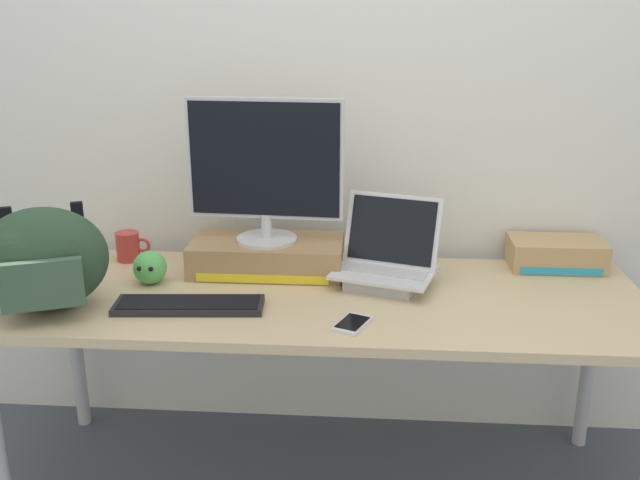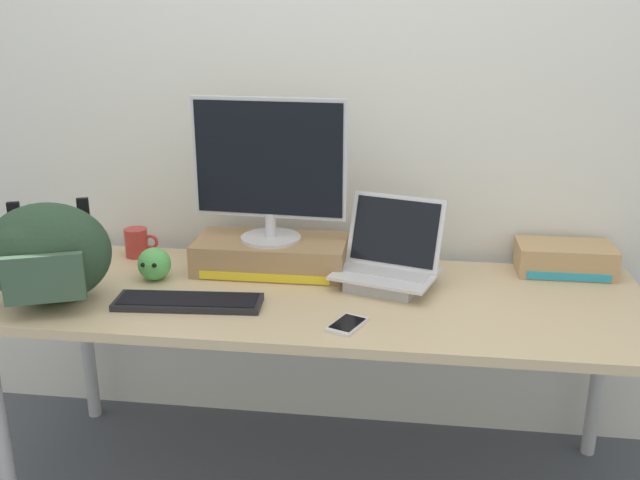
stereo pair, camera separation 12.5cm
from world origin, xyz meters
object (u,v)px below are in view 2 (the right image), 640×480
object	(u,v)px
coffee_mug	(137,243)
cell_phone	(347,324)
desktop_monitor	(269,168)
open_laptop	(388,269)
toner_box_cyan	(565,258)
plush_toy	(154,264)
messenger_backpack	(48,254)
toner_box_yellow	(271,255)
external_keyboard	(188,302)

from	to	relation	value
coffee_mug	cell_phone	xyz separation A→B (m)	(0.82, -0.49, -0.05)
desktop_monitor	open_laptop	size ratio (longest dim) A/B	1.40
desktop_monitor	coffee_mug	bearing A→B (deg)	175.49
toner_box_cyan	open_laptop	bearing A→B (deg)	-161.41
open_laptop	plush_toy	xyz separation A→B (m)	(-0.77, -0.05, -0.00)
desktop_monitor	coffee_mug	distance (m)	0.60
coffee_mug	open_laptop	bearing A→B (deg)	-10.08
open_laptop	messenger_backpack	distance (m)	1.06
coffee_mug	toner_box_cyan	distance (m)	1.51
desktop_monitor	messenger_backpack	distance (m)	0.74
toner_box_yellow	messenger_backpack	world-z (taller)	messenger_backpack
cell_phone	toner_box_cyan	bearing A→B (deg)	60.46
toner_box_yellow	cell_phone	world-z (taller)	toner_box_yellow
desktop_monitor	toner_box_cyan	distance (m)	1.05
open_laptop	toner_box_cyan	bearing A→B (deg)	35.70
external_keyboard	cell_phone	distance (m)	0.50
coffee_mug	toner_box_cyan	world-z (taller)	coffee_mug
external_keyboard	toner_box_cyan	world-z (taller)	toner_box_cyan
cell_phone	plush_toy	bearing A→B (deg)	-179.27
desktop_monitor	messenger_backpack	size ratio (longest dim) A/B	1.21
external_keyboard	toner_box_cyan	bearing A→B (deg)	16.44
messenger_backpack	toner_box_cyan	bearing A→B (deg)	-4.66
toner_box_cyan	desktop_monitor	bearing A→B (deg)	-173.69
toner_box_yellow	cell_phone	bearing A→B (deg)	-54.01
messenger_backpack	desktop_monitor	bearing A→B (deg)	9.91
external_keyboard	messenger_backpack	xyz separation A→B (m)	(-0.42, -0.03, 0.15)
open_laptop	cell_phone	size ratio (longest dim) A/B	2.50
toner_box_cyan	cell_phone	bearing A→B (deg)	-142.69
messenger_backpack	cell_phone	xyz separation A→B (m)	(0.91, -0.05, -0.15)
external_keyboard	coffee_mug	bearing A→B (deg)	124.18
desktop_monitor	toner_box_yellow	bearing A→B (deg)	88.69
external_keyboard	messenger_backpack	world-z (taller)	messenger_backpack
coffee_mug	plush_toy	world-z (taller)	plush_toy
desktop_monitor	external_keyboard	world-z (taller)	desktop_monitor
external_keyboard	plush_toy	xyz separation A→B (m)	(-0.18, 0.19, 0.04)
external_keyboard	cell_phone	xyz separation A→B (m)	(0.50, -0.08, -0.01)
plush_toy	desktop_monitor	bearing A→B (deg)	21.06
toner_box_yellow	messenger_backpack	size ratio (longest dim) A/B	1.20
external_keyboard	open_laptop	bearing A→B (deg)	18.30
messenger_backpack	plush_toy	xyz separation A→B (m)	(0.24, 0.23, -0.10)
desktop_monitor	messenger_backpack	world-z (taller)	desktop_monitor
external_keyboard	cell_phone	size ratio (longest dim) A/B	3.05
toner_box_yellow	coffee_mug	xyz separation A→B (m)	(-0.51, 0.07, -0.00)
messenger_backpack	toner_box_yellow	bearing A→B (deg)	9.98
cell_phone	desktop_monitor	bearing A→B (deg)	149.23
cell_phone	toner_box_cyan	world-z (taller)	toner_box_cyan
coffee_mug	messenger_backpack	bearing A→B (deg)	-102.53
messenger_backpack	toner_box_cyan	world-z (taller)	messenger_backpack
toner_box_yellow	external_keyboard	distance (m)	0.39
toner_box_yellow	desktop_monitor	xyz separation A→B (m)	(-0.00, -0.00, 0.30)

